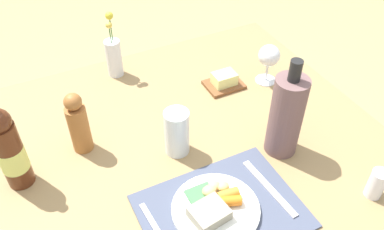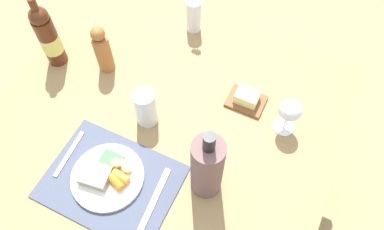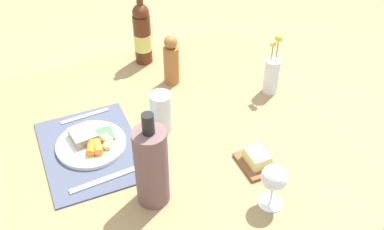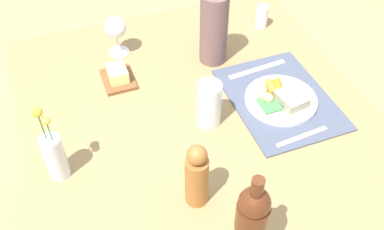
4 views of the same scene
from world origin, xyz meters
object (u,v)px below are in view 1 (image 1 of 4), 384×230
at_px(wine_glass, 269,57).
at_px(butter_dish, 224,81).
at_px(dining_table, 191,162).
at_px(dinner_plate, 215,207).
at_px(wine_bottle, 9,149).
at_px(water_tumbler, 177,135).
at_px(pepper_mill, 78,124).
at_px(flower_vase, 114,56).
at_px(cooler_bottle, 286,115).
at_px(fork, 156,229).
at_px(salt_shaker, 377,184).
at_px(knife, 269,188).

xyz_separation_m(wine_glass, butter_dish, (-0.15, 0.04, -0.08)).
distance_m(dining_table, butter_dish, 0.32).
relative_size(dinner_plate, wine_bottle, 0.76).
height_order(water_tumbler, pepper_mill, pepper_mill).
distance_m(flower_vase, cooler_bottle, 0.66).
relative_size(fork, cooler_bottle, 0.55).
bearing_deg(fork, dinner_plate, -9.05).
relative_size(salt_shaker, cooler_bottle, 0.28).
distance_m(dining_table, knife, 0.30).
bearing_deg(butter_dish, dining_table, -139.23).
relative_size(dinner_plate, pepper_mill, 1.12).
bearing_deg(salt_shaker, water_tumbler, 136.46).
bearing_deg(butter_dish, salt_shaker, -78.48).
distance_m(fork, salt_shaker, 0.58).
relative_size(dining_table, salt_shaker, 13.23).
bearing_deg(dinner_plate, wine_bottle, 142.71).
height_order(wine_bottle, butter_dish, wine_bottle).
bearing_deg(dining_table, wine_glass, 22.52).
distance_m(water_tumbler, cooler_bottle, 0.31).
relative_size(dining_table, knife, 5.41).
distance_m(dinner_plate, pepper_mill, 0.45).
bearing_deg(pepper_mill, salt_shaker, -38.46).
distance_m(wine_glass, butter_dish, 0.18).
bearing_deg(wine_bottle, dinner_plate, -37.29).
distance_m(water_tumbler, wine_glass, 0.47).
height_order(dining_table, pepper_mill, pepper_mill).
bearing_deg(dinner_plate, water_tumbler, 88.58).
relative_size(dining_table, pepper_mill, 5.74).
xyz_separation_m(dinner_plate, fork, (-0.16, 0.01, -0.01)).
bearing_deg(cooler_bottle, wine_bottle, 163.39).
bearing_deg(wine_bottle, fork, -48.94).
relative_size(knife, wine_glass, 1.47).
bearing_deg(cooler_bottle, dining_table, 147.51).
bearing_deg(knife, flower_vase, 101.74).
xyz_separation_m(knife, pepper_mill, (-0.41, 0.38, 0.09)).
distance_m(knife, pepper_mill, 0.56).
xyz_separation_m(water_tumbler, pepper_mill, (-0.25, 0.13, 0.03)).
bearing_deg(water_tumbler, pepper_mill, 151.54).
height_order(water_tumbler, wine_bottle, wine_bottle).
bearing_deg(pepper_mill, butter_dish, 8.36).
bearing_deg(wine_glass, cooler_bottle, -116.88).
bearing_deg(wine_bottle, pepper_mill, 15.03).
xyz_separation_m(water_tumbler, wine_bottle, (-0.43, 0.08, 0.06)).
distance_m(dining_table, dinner_plate, 0.29).
xyz_separation_m(pepper_mill, butter_dish, (0.53, 0.08, -0.07)).
relative_size(dinner_plate, cooler_bottle, 0.73).
bearing_deg(wine_bottle, wine_glass, 5.85).
bearing_deg(dinner_plate, cooler_bottle, 21.84).
xyz_separation_m(flower_vase, wine_bottle, (-0.39, -0.37, 0.05)).
height_order(fork, water_tumbler, water_tumbler).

